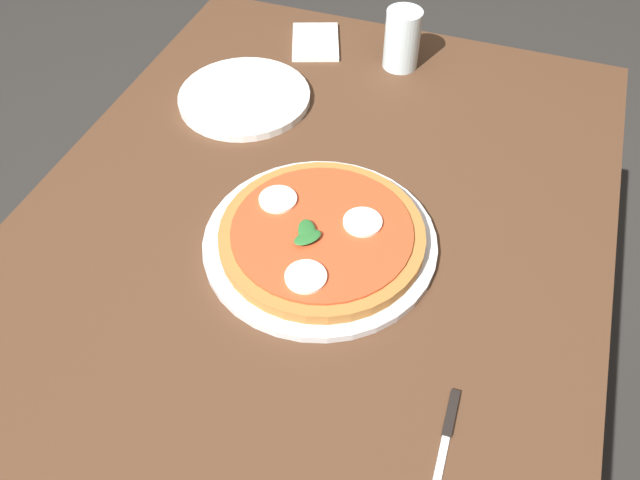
# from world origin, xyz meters

# --- Properties ---
(ground_plane) EXTENTS (6.00, 6.00, 0.00)m
(ground_plane) POSITION_xyz_m (0.00, 0.00, 0.00)
(ground_plane) COLOR #2D2B28
(dining_table) EXTENTS (1.30, 0.86, 0.76)m
(dining_table) POSITION_xyz_m (0.00, 0.00, 0.65)
(dining_table) COLOR #4C301E
(dining_table) RESTS_ON ground_plane
(serving_tray) EXTENTS (0.33, 0.33, 0.01)m
(serving_tray) POSITION_xyz_m (-0.04, 0.03, 0.77)
(serving_tray) COLOR silver
(serving_tray) RESTS_ON dining_table
(pizza) EXTENTS (0.29, 0.29, 0.03)m
(pizza) POSITION_xyz_m (-0.04, 0.03, 0.79)
(pizza) COLOR #B27033
(pizza) RESTS_ON serving_tray
(plate_white) EXTENTS (0.23, 0.23, 0.01)m
(plate_white) POSITION_xyz_m (-0.31, -0.21, 0.77)
(plate_white) COLOR white
(plate_white) RESTS_ON dining_table
(napkin) EXTENTS (0.15, 0.13, 0.01)m
(napkin) POSITION_xyz_m (-0.53, -0.16, 0.77)
(napkin) COLOR white
(napkin) RESTS_ON dining_table
(knife) EXTENTS (0.16, 0.01, 0.01)m
(knife) POSITION_xyz_m (0.19, 0.26, 0.77)
(knife) COLOR black
(knife) RESTS_ON dining_table
(glass_cup) EXTENTS (0.07, 0.07, 0.11)m
(glass_cup) POSITION_xyz_m (-0.52, 0.02, 0.82)
(glass_cup) COLOR silver
(glass_cup) RESTS_ON dining_table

